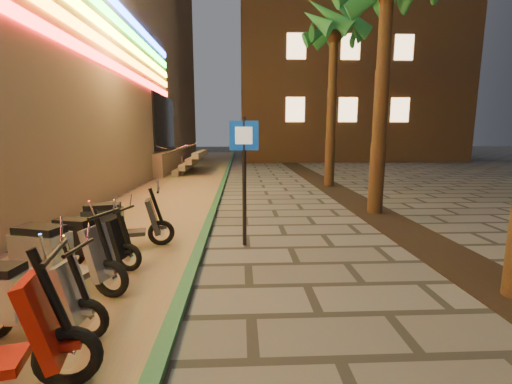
{
  "coord_description": "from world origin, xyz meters",
  "views": [
    {
      "loc": [
        -0.11,
        -2.13,
        2.16
      ],
      "look_at": [
        0.14,
        3.55,
        1.2
      ],
      "focal_mm": 24.0,
      "sensor_mm": 36.0,
      "label": 1
    }
  ],
  "objects_px": {
    "pedestrian_sign": "(244,164)",
    "scooter_6": "(17,298)",
    "scooter_9": "(118,223)",
    "scooter_7": "(58,255)",
    "scooter_8": "(88,241)"
  },
  "relations": [
    {
      "from": "pedestrian_sign",
      "to": "scooter_8",
      "type": "bearing_deg",
      "value": -152.94
    },
    {
      "from": "scooter_6",
      "to": "scooter_7",
      "type": "bearing_deg",
      "value": 102.57
    },
    {
      "from": "scooter_6",
      "to": "scooter_9",
      "type": "distance_m",
      "value": 2.94
    },
    {
      "from": "pedestrian_sign",
      "to": "scooter_9",
      "type": "xyz_separation_m",
      "value": [
        -2.39,
        -0.11,
        -1.11
      ]
    },
    {
      "from": "pedestrian_sign",
      "to": "scooter_7",
      "type": "height_order",
      "value": "pedestrian_sign"
    },
    {
      "from": "scooter_7",
      "to": "scooter_9",
      "type": "relative_size",
      "value": 1.03
    },
    {
      "from": "pedestrian_sign",
      "to": "scooter_7",
      "type": "distance_m",
      "value": 3.39
    },
    {
      "from": "scooter_8",
      "to": "scooter_7",
      "type": "bearing_deg",
      "value": -77.58
    },
    {
      "from": "scooter_9",
      "to": "scooter_7",
      "type": "bearing_deg",
      "value": -107.68
    },
    {
      "from": "scooter_6",
      "to": "scooter_9",
      "type": "bearing_deg",
      "value": 93.89
    },
    {
      "from": "scooter_9",
      "to": "scooter_6",
      "type": "bearing_deg",
      "value": -102.16
    },
    {
      "from": "pedestrian_sign",
      "to": "scooter_6",
      "type": "height_order",
      "value": "pedestrian_sign"
    },
    {
      "from": "scooter_7",
      "to": "pedestrian_sign",
      "type": "bearing_deg",
      "value": 52.45
    },
    {
      "from": "pedestrian_sign",
      "to": "scooter_7",
      "type": "xyz_separation_m",
      "value": [
        -2.58,
        -1.91,
        -1.09
      ]
    },
    {
      "from": "scooter_8",
      "to": "scooter_9",
      "type": "xyz_separation_m",
      "value": [
        0.16,
        0.95,
        0.04
      ]
    }
  ]
}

